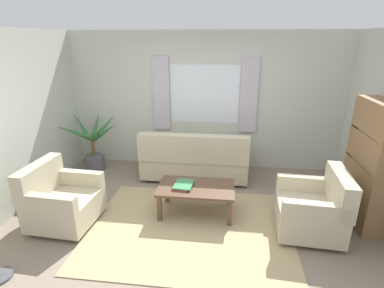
{
  "coord_description": "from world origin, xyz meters",
  "views": [
    {
      "loc": [
        0.44,
        -3.4,
        2.46
      ],
      "look_at": [
        -0.06,
        0.7,
        0.98
      ],
      "focal_mm": 27.7,
      "sensor_mm": 36.0,
      "label": 1
    }
  ],
  "objects_px": {
    "coffee_table": "(196,190)",
    "book_stack_on_table": "(183,185)",
    "armchair_right": "(314,209)",
    "potted_plant": "(93,146)",
    "bookshelf": "(369,163)",
    "couch": "(195,160)",
    "armchair_left": "(61,200)"
  },
  "relations": [
    {
      "from": "book_stack_on_table",
      "to": "potted_plant",
      "type": "height_order",
      "value": "potted_plant"
    },
    {
      "from": "armchair_left",
      "to": "armchair_right",
      "type": "height_order",
      "value": "same"
    },
    {
      "from": "potted_plant",
      "to": "couch",
      "type": "bearing_deg",
      "value": -4.41
    },
    {
      "from": "couch",
      "to": "potted_plant",
      "type": "bearing_deg",
      "value": -4.41
    },
    {
      "from": "armchair_left",
      "to": "book_stack_on_table",
      "type": "height_order",
      "value": "armchair_left"
    },
    {
      "from": "coffee_table",
      "to": "book_stack_on_table",
      "type": "bearing_deg",
      "value": -176.49
    },
    {
      "from": "bookshelf",
      "to": "armchair_left",
      "type": "bearing_deg",
      "value": 97.7
    },
    {
      "from": "armchair_right",
      "to": "book_stack_on_table",
      "type": "height_order",
      "value": "armchair_right"
    },
    {
      "from": "armchair_right",
      "to": "potted_plant",
      "type": "height_order",
      "value": "potted_plant"
    },
    {
      "from": "couch",
      "to": "bookshelf",
      "type": "bearing_deg",
      "value": 156.66
    },
    {
      "from": "book_stack_on_table",
      "to": "armchair_left",
      "type": "bearing_deg",
      "value": -164.56
    },
    {
      "from": "coffee_table",
      "to": "potted_plant",
      "type": "relative_size",
      "value": 1.0
    },
    {
      "from": "couch",
      "to": "book_stack_on_table",
      "type": "xyz_separation_m",
      "value": [
        -0.03,
        -1.17,
        0.09
      ]
    },
    {
      "from": "armchair_left",
      "to": "book_stack_on_table",
      "type": "bearing_deg",
      "value": -71.31
    },
    {
      "from": "potted_plant",
      "to": "bookshelf",
      "type": "distance_m",
      "value": 4.63
    },
    {
      "from": "coffee_table",
      "to": "book_stack_on_table",
      "type": "height_order",
      "value": "book_stack_on_table"
    },
    {
      "from": "potted_plant",
      "to": "armchair_right",
      "type": "bearing_deg",
      "value": -22.87
    },
    {
      "from": "armchair_right",
      "to": "coffee_table",
      "type": "height_order",
      "value": "armchair_right"
    },
    {
      "from": "armchair_right",
      "to": "potted_plant",
      "type": "relative_size",
      "value": 0.81
    },
    {
      "from": "couch",
      "to": "book_stack_on_table",
      "type": "height_order",
      "value": "couch"
    },
    {
      "from": "bookshelf",
      "to": "couch",
      "type": "bearing_deg",
      "value": 66.66
    },
    {
      "from": "armchair_right",
      "to": "bookshelf",
      "type": "bearing_deg",
      "value": 120.08
    },
    {
      "from": "couch",
      "to": "potted_plant",
      "type": "relative_size",
      "value": 1.73
    },
    {
      "from": "coffee_table",
      "to": "book_stack_on_table",
      "type": "distance_m",
      "value": 0.2
    },
    {
      "from": "armchair_right",
      "to": "book_stack_on_table",
      "type": "xyz_separation_m",
      "value": [
        -1.77,
        0.25,
        0.11
      ]
    },
    {
      "from": "potted_plant",
      "to": "bookshelf",
      "type": "relative_size",
      "value": 0.64
    },
    {
      "from": "book_stack_on_table",
      "to": "bookshelf",
      "type": "height_order",
      "value": "bookshelf"
    },
    {
      "from": "coffee_table",
      "to": "bookshelf",
      "type": "distance_m",
      "value": 2.36
    },
    {
      "from": "couch",
      "to": "potted_plant",
      "type": "height_order",
      "value": "potted_plant"
    },
    {
      "from": "book_stack_on_table",
      "to": "coffee_table",
      "type": "bearing_deg",
      "value": 3.51
    },
    {
      "from": "couch",
      "to": "bookshelf",
      "type": "distance_m",
      "value": 2.73
    },
    {
      "from": "armchair_right",
      "to": "bookshelf",
      "type": "relative_size",
      "value": 0.52
    }
  ]
}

